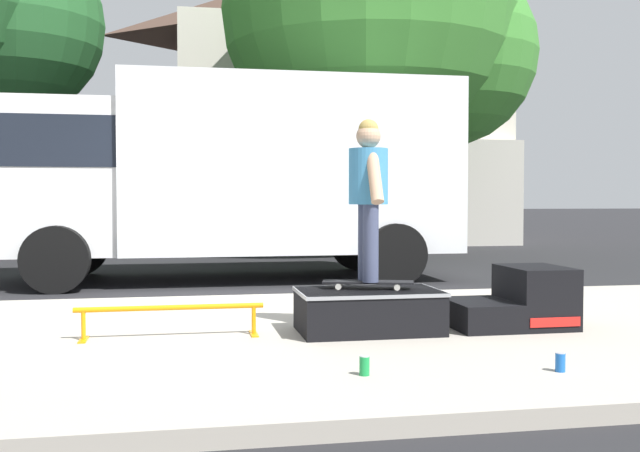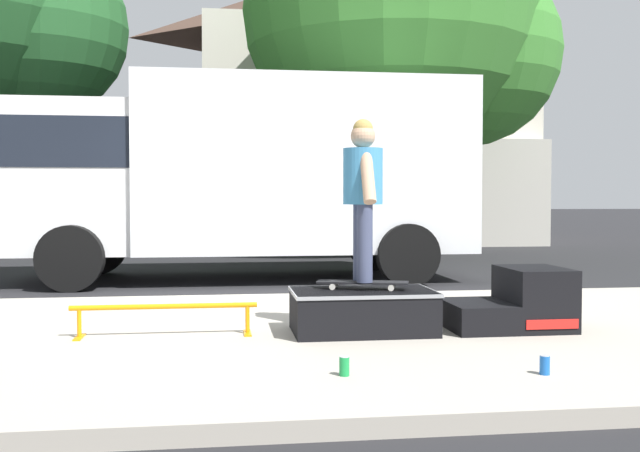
# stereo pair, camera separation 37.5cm
# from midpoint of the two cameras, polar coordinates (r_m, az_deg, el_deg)

# --- Properties ---
(ground_plane) EXTENTS (140.00, 140.00, 0.00)m
(ground_plane) POSITION_cam_midpoint_polar(r_m,az_deg,el_deg) (9.27, -6.30, -5.67)
(ground_plane) COLOR black
(sidewalk_slab) EXTENTS (50.00, 5.00, 0.12)m
(sidewalk_slab) POSITION_cam_midpoint_polar(r_m,az_deg,el_deg) (6.30, -5.61, -8.86)
(sidewalk_slab) COLOR #A8A093
(sidewalk_slab) RESTS_ON ground
(skate_box) EXTENTS (1.21, 0.74, 0.36)m
(skate_box) POSITION_cam_midpoint_polar(r_m,az_deg,el_deg) (6.29, 5.05, -6.52)
(skate_box) COLOR black
(skate_box) RESTS_ON sidewalk_slab
(kicker_ramp) EXTENTS (1.04, 0.72, 0.54)m
(kicker_ramp) POSITION_cam_midpoint_polar(r_m,az_deg,el_deg) (6.72, 16.63, -5.81)
(kicker_ramp) COLOR black
(kicker_ramp) RESTS_ON sidewalk_slab
(grind_rail) EXTENTS (1.53, 0.28, 0.27)m
(grind_rail) POSITION_cam_midpoint_polar(r_m,az_deg,el_deg) (6.21, -10.32, -6.59)
(grind_rail) COLOR orange
(grind_rail) RESTS_ON sidewalk_slab
(skateboard) EXTENTS (0.80, 0.42, 0.07)m
(skateboard) POSITION_cam_midpoint_polar(r_m,az_deg,el_deg) (6.32, 5.05, -4.42)
(skateboard) COLOR black
(skateboard) RESTS_ON skate_box
(skater_kid) EXTENTS (0.34, 0.71, 1.39)m
(skater_kid) POSITION_cam_midpoint_polar(r_m,az_deg,el_deg) (6.28, 5.07, 3.12)
(skater_kid) COLOR #3F4766
(skater_kid) RESTS_ON skateboard
(soda_can) EXTENTS (0.07, 0.07, 0.13)m
(soda_can) POSITION_cam_midpoint_polar(r_m,az_deg,el_deg) (5.10, 19.16, -10.20)
(soda_can) COLOR #1959B2
(soda_can) RESTS_ON sidewalk_slab
(soda_can_b) EXTENTS (0.07, 0.07, 0.13)m
(soda_can_b) POSITION_cam_midpoint_polar(r_m,az_deg,el_deg) (4.81, 4.18, -10.84)
(soda_can_b) COLOR #198C3F
(soda_can_b) RESTS_ON sidewalk_slab
(box_truck) EXTENTS (6.91, 2.63, 3.05)m
(box_truck) POSITION_cam_midpoint_polar(r_m,az_deg,el_deg) (11.40, -5.31, 4.37)
(box_truck) COLOR silver
(box_truck) RESTS_ON ground
(street_tree_main) EXTENTS (6.95, 6.32, 8.40)m
(street_tree_main) POSITION_cam_midpoint_polar(r_m,az_deg,el_deg) (16.59, 7.37, 15.40)
(street_tree_main) COLOR brown
(street_tree_main) RESTS_ON ground
(house_behind) EXTENTS (9.54, 8.22, 8.40)m
(house_behind) POSITION_cam_midpoint_polar(r_m,az_deg,el_deg) (22.85, 3.07, 9.67)
(house_behind) COLOR beige
(house_behind) RESTS_ON ground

